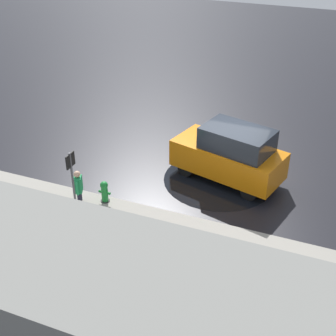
% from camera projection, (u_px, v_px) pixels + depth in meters
% --- Properties ---
extents(ground_plane, '(60.00, 60.00, 0.00)m').
position_uv_depth(ground_plane, '(225.00, 179.00, 16.91)').
color(ground_plane, black).
extents(kerb_strip, '(24.00, 3.20, 0.04)m').
position_uv_depth(kerb_strip, '(185.00, 250.00, 13.56)').
color(kerb_strip, gray).
rests_on(kerb_strip, ground).
extents(moving_hatchback, '(4.20, 2.62, 2.06)m').
position_uv_depth(moving_hatchback, '(230.00, 154.00, 16.40)').
color(moving_hatchback, orange).
rests_on(moving_hatchback, ground).
extents(fire_hydrant, '(0.42, 0.31, 0.80)m').
position_uv_depth(fire_hydrant, '(105.00, 192.00, 15.47)').
color(fire_hydrant, '#197A2D').
rests_on(fire_hydrant, ground).
extents(pedestrian, '(0.36, 0.53, 1.22)m').
position_uv_depth(pedestrian, '(78.00, 185.00, 15.30)').
color(pedestrian, '#1E8C4C').
rests_on(pedestrian, ground).
extents(metal_railing, '(7.48, 0.04, 1.05)m').
position_uv_depth(metal_railing, '(199.00, 266.00, 11.98)').
color(metal_railing, '#B7BABF').
rests_on(metal_railing, ground).
extents(sign_post, '(0.07, 0.44, 2.40)m').
position_uv_depth(sign_post, '(72.00, 177.00, 14.06)').
color(sign_post, '#4C4C51').
rests_on(sign_post, ground).
extents(puddle_patch, '(3.96, 3.96, 0.01)m').
position_uv_depth(puddle_patch, '(218.00, 180.00, 16.87)').
color(puddle_patch, black).
rests_on(puddle_patch, ground).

